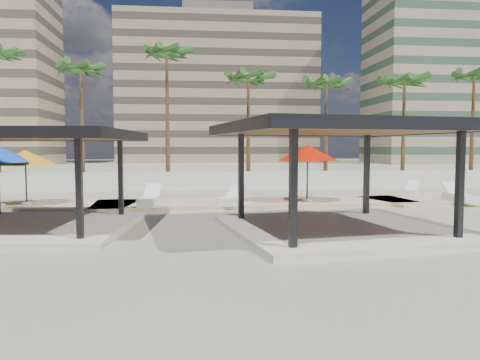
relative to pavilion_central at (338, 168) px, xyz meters
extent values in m
plane|color=tan|center=(-3.60, 1.17, -2.21)|extent=(200.00, 200.00, 0.00)
cube|color=#C6B284|center=(-1.60, 8.17, -2.15)|extent=(16.24, 5.11, 0.24)
cube|color=silver|center=(-3.60, 17.17, -1.61)|extent=(56.00, 0.30, 1.20)
cube|color=#847259|center=(0.40, 79.17, 11.79)|extent=(38.00, 16.00, 28.00)
cube|color=#595147|center=(0.40, 79.17, 26.99)|extent=(13.30, 9.60, 2.40)
cube|color=gray|center=(44.40, 67.17, 14.79)|extent=(32.00, 15.00, 34.00)
cube|color=beige|center=(0.00, 0.00, -2.10)|extent=(7.98, 7.98, 0.21)
cube|color=black|center=(-2.18, -3.02, -0.42)|extent=(0.22, 0.22, 3.17)
cube|color=black|center=(-3.02, 2.18, -0.42)|extent=(0.22, 0.22, 3.17)
cube|color=black|center=(3.02, -2.18, -0.42)|extent=(0.22, 0.22, 3.17)
cube|color=black|center=(2.18, 3.02, -0.42)|extent=(0.22, 0.22, 3.17)
cube|color=brown|center=(0.00, 0.00, 1.31)|extent=(8.23, 8.23, 0.30)
cube|color=black|center=(0.57, -3.54, 1.31)|extent=(7.21, 1.29, 0.36)
cube|color=black|center=(-0.57, 3.54, 1.31)|extent=(7.21, 1.29, 0.36)
cube|color=black|center=(-3.54, -0.57, 1.31)|extent=(1.29, 7.21, 0.36)
cube|color=black|center=(3.54, 0.57, 1.31)|extent=(1.29, 7.21, 0.36)
cube|color=beige|center=(-10.39, 1.59, -2.11)|extent=(7.13, 7.13, 0.20)
cube|color=black|center=(-8.17, -1.11, -0.53)|extent=(0.19, 0.19, 2.97)
cube|color=black|center=(-7.69, 3.82, -0.53)|extent=(0.19, 0.19, 2.97)
cube|color=brown|center=(-10.39, 1.59, 1.10)|extent=(7.35, 7.35, 0.28)
cube|color=black|center=(-10.07, 4.94, 1.10)|extent=(6.81, 0.77, 0.34)
cube|color=black|center=(-7.04, 1.27, 1.10)|extent=(0.77, 6.81, 0.34)
cylinder|color=beige|center=(-12.67, 7.80, -1.97)|extent=(0.50, 0.50, 0.12)
cylinder|color=#262628|center=(-12.67, 7.80, -0.83)|extent=(0.07, 0.07, 2.41)
cone|color=orange|center=(-12.67, 7.80, 0.21)|extent=(3.03, 3.03, 0.70)
cylinder|color=beige|center=(0.89, 7.59, -1.96)|extent=(0.55, 0.55, 0.13)
cylinder|color=#262628|center=(0.89, 7.59, -0.71)|extent=(0.08, 0.08, 2.63)
cone|color=#B51400|center=(0.89, 7.59, 0.42)|extent=(3.66, 3.66, 0.77)
cube|color=white|center=(-6.84, 6.97, -1.87)|extent=(0.98, 2.33, 0.32)
cube|color=white|center=(-6.84, 6.97, -1.68)|extent=(0.98, 2.33, 0.07)
cube|color=white|center=(-6.76, 7.85, -1.41)|extent=(0.81, 0.84, 0.58)
cube|color=white|center=(-2.99, 6.97, -1.88)|extent=(1.42, 2.22, 0.29)
cube|color=white|center=(-2.99, 6.97, -1.70)|extent=(1.42, 2.22, 0.06)
cube|color=white|center=(-2.70, 7.73, -1.45)|extent=(0.90, 0.92, 0.53)
cube|color=white|center=(8.65, 6.97, -1.87)|extent=(0.79, 2.23, 0.31)
cube|color=white|center=(8.65, 6.97, -1.69)|extent=(0.79, 2.23, 0.07)
cube|color=white|center=(8.65, 7.83, -1.42)|extent=(0.74, 0.77, 0.56)
cube|color=white|center=(7.69, 10.37, -1.90)|extent=(1.64, 1.95, 0.27)
cube|color=white|center=(7.69, 10.37, -1.73)|extent=(1.64, 1.95, 0.06)
cube|color=white|center=(8.12, 10.98, -1.50)|extent=(0.90, 0.90, 0.49)
cone|color=brown|center=(-12.60, 19.27, 2.09)|extent=(0.36, 0.36, 8.61)
ellipsoid|color=#25501C|center=(-12.60, 19.27, 6.15)|extent=(3.00, 3.00, 1.80)
cone|color=brown|center=(-6.60, 20.07, 2.78)|extent=(0.36, 0.36, 9.98)
ellipsoid|color=#25501C|center=(-6.60, 20.07, 7.52)|extent=(3.00, 3.00, 1.80)
cone|color=brown|center=(-0.60, 19.57, 1.88)|extent=(0.36, 0.36, 8.18)
ellipsoid|color=#25501C|center=(-0.60, 19.57, 5.72)|extent=(3.00, 3.00, 1.80)
cone|color=brown|center=(5.40, 19.77, 1.74)|extent=(0.36, 0.36, 7.89)
ellipsoid|color=#25501C|center=(5.40, 19.77, 5.43)|extent=(3.00, 3.00, 1.80)
cone|color=brown|center=(11.40, 19.37, 1.84)|extent=(0.36, 0.36, 8.10)
ellipsoid|color=#25501C|center=(11.40, 19.37, 5.64)|extent=(3.00, 3.00, 1.80)
cone|color=brown|center=(17.40, 19.97, 2.15)|extent=(0.36, 0.36, 8.73)
ellipsoid|color=#25501C|center=(17.40, 19.97, 6.27)|extent=(3.00, 3.00, 1.80)
camera|label=1|loc=(-4.90, -15.21, 0.68)|focal=35.00mm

